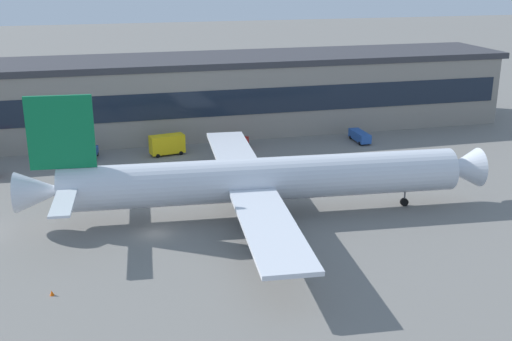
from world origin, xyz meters
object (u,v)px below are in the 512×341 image
Objects in this scene: stair_truck at (168,144)px; follow_me_car at (241,143)px; traffic_cone_0 at (52,293)px; pushback_tractor at (88,153)px; airliner at (257,180)px; belt_loader at (360,136)px.

follow_me_car is (13.32, 0.28, -0.89)m from stair_truck.
stair_truck reaches higher than traffic_cone_0.
airliner is at bearing -56.44° from pushback_tractor.
traffic_cone_0 is at bearing -123.12° from follow_me_car.
follow_me_car is at bearing -1.50° from pushback_tractor.
airliner is 39.20m from pushback_tractor.
pushback_tractor is at bearing 178.06° from belt_loader.
airliner is 32.65m from stair_truck.
airliner is at bearing -75.83° from stair_truck.
airliner is 9.70× the size of belt_loader.
stair_truck is at bearing 104.17° from airliner.
belt_loader is at bearing 40.86° from traffic_cone_0.
stair_truck is (-7.95, 31.51, -3.08)m from airliner.
stair_truck is 13.35m from follow_me_car.
stair_truck is at bearing 178.88° from belt_loader.
airliner is at bearing -99.58° from follow_me_car.
pushback_tractor is 0.82× the size of belt_loader.
follow_me_car is at bearing 177.54° from belt_loader.
follow_me_car reaches higher than pushback_tractor.
pushback_tractor is 26.94m from follow_me_car.
follow_me_car is at bearing 56.88° from traffic_cone_0.
belt_loader is 22.84m from follow_me_car.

